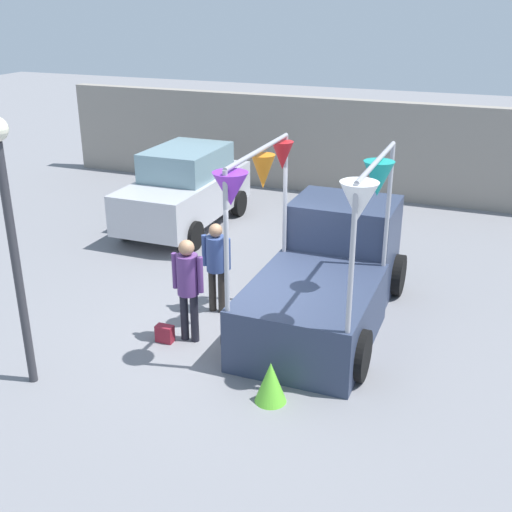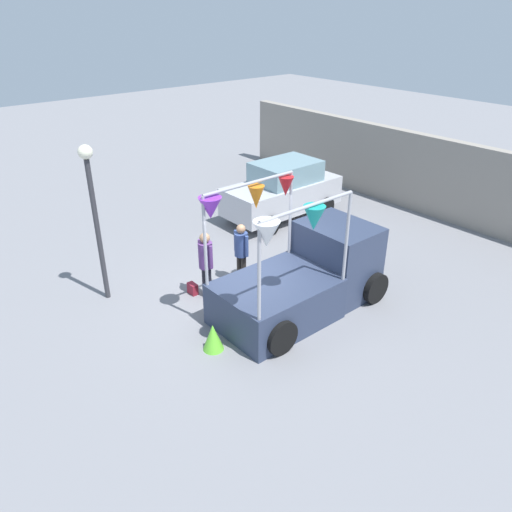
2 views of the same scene
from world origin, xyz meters
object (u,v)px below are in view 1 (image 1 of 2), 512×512
at_px(parked_car, 185,188).
at_px(person_customer, 188,281).
at_px(handbag, 165,334).
at_px(folded_kite_bundle_lime, 271,382).
at_px(street_lamp, 9,217).
at_px(person_vendor, 216,260).
at_px(vendor_truck, 329,271).

height_order(parked_car, person_customer, parked_car).
bearing_deg(handbag, folded_kite_bundle_lime, -22.95).
bearing_deg(street_lamp, handbag, 54.27).
relative_size(person_customer, street_lamp, 0.45).
xyz_separation_m(person_vendor, street_lamp, (-1.54, -2.98, 1.51)).
relative_size(person_customer, person_vendor, 1.06).
bearing_deg(parked_car, folded_kite_bundle_lime, -53.89).
bearing_deg(vendor_truck, street_lamp, -133.96).
distance_m(person_customer, person_vendor, 1.09).
relative_size(parked_car, folded_kite_bundle_lime, 6.67).
xyz_separation_m(person_vendor, folded_kite_bundle_lime, (1.81, -2.19, -0.67)).
height_order(person_customer, street_lamp, street_lamp).
bearing_deg(street_lamp, person_customer, 50.36).
xyz_separation_m(person_customer, person_vendor, (-0.02, 1.09, -0.06)).
xyz_separation_m(vendor_truck, person_vendor, (-1.84, -0.53, 0.13)).
height_order(vendor_truck, parked_car, vendor_truck).
distance_m(person_vendor, street_lamp, 3.67).
bearing_deg(handbag, parked_car, 113.66).
distance_m(parked_car, person_vendor, 4.56).
bearing_deg(person_customer, parked_car, 117.84).
xyz_separation_m(person_customer, handbag, (-0.35, -0.20, -0.90)).
relative_size(parked_car, person_customer, 2.33).
relative_size(vendor_truck, person_vendor, 2.55).
xyz_separation_m(parked_car, folded_kite_bundle_lime, (4.36, -5.98, -0.64)).
distance_m(parked_car, street_lamp, 7.00).
bearing_deg(folded_kite_bundle_lime, person_customer, 148.27).
xyz_separation_m(vendor_truck, street_lamp, (-3.38, -3.50, 1.63)).
bearing_deg(folded_kite_bundle_lime, vendor_truck, 89.35).
bearing_deg(handbag, person_customer, 29.74).
bearing_deg(street_lamp, folded_kite_bundle_lime, 13.14).
bearing_deg(person_vendor, person_customer, -88.99).
bearing_deg(person_vendor, street_lamp, -117.42).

